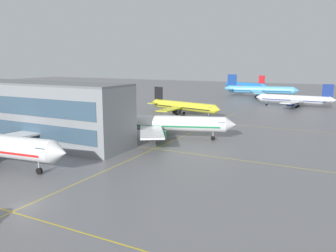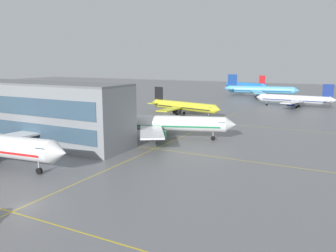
# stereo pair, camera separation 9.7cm
# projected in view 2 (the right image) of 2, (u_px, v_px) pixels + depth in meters

# --- Properties ---
(ground_plane) EXTENTS (600.00, 600.00, 0.00)m
(ground_plane) POSITION_uv_depth(u_px,v_px,m) (24.00, 207.00, 48.69)
(ground_plane) COLOR slate
(airliner_second_row) EXTENTS (37.96, 32.52, 12.18)m
(airliner_second_row) POSITION_uv_depth(u_px,v_px,m) (159.00, 123.00, 90.41)
(airliner_second_row) COLOR white
(airliner_second_row) RESTS_ON ground
(airliner_third_row) EXTENTS (32.21, 27.37, 10.09)m
(airliner_third_row) POSITION_uv_depth(u_px,v_px,m) (183.00, 106.00, 130.22)
(airliner_third_row) COLOR yellow
(airliner_third_row) RESTS_ON ground
(airliner_far_left_stand) EXTENTS (34.22, 29.51, 10.64)m
(airliner_far_left_stand) POSITION_uv_depth(u_px,v_px,m) (295.00, 99.00, 151.90)
(airliner_far_left_stand) COLOR white
(airliner_far_left_stand) RESTS_ON ground
(airliner_far_right_stand) EXTENTS (40.82, 34.84, 12.71)m
(airliner_far_right_stand) POSITION_uv_depth(u_px,v_px,m) (260.00, 90.00, 192.41)
(airliner_far_right_stand) COLOR #5BB7E5
(airliner_far_right_stand) RESTS_ON ground
(airliner_distant_taxiway) EXTENTS (33.42, 28.59, 10.68)m
(airliner_distant_taxiway) POSITION_uv_depth(u_px,v_px,m) (245.00, 85.00, 240.08)
(airliner_distant_taxiway) COLOR blue
(airliner_distant_taxiway) RESTS_ON ground
(taxiway_markings) EXTENTS (154.51, 128.40, 0.01)m
(taxiway_markings) POSITION_uv_depth(u_px,v_px,m) (155.00, 149.00, 80.78)
(taxiway_markings) COLOR yellow
(taxiway_markings) RESTS_ON ground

